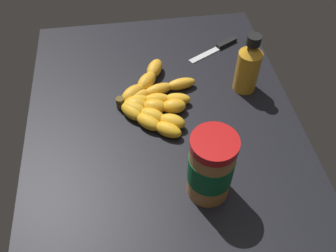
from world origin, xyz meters
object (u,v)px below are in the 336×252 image
at_px(butter_knife, 218,48).
at_px(honey_bottle, 248,66).
at_px(banana_bunch, 152,101).
at_px(peanut_butter_jar, 211,167).

bearing_deg(butter_knife, honey_bottle, -169.70).
distance_m(banana_bunch, honey_bottle, 0.26).
xyz_separation_m(banana_bunch, butter_knife, (0.20, -0.22, -0.01)).
relative_size(banana_bunch, honey_bottle, 1.79).
xyz_separation_m(banana_bunch, peanut_butter_jar, (-0.26, -0.09, 0.07)).
distance_m(banana_bunch, butter_knife, 0.30).
bearing_deg(honey_bottle, peanut_butter_jar, 150.72).
distance_m(peanut_butter_jar, butter_knife, 0.48).
bearing_deg(banana_bunch, honey_bottle, -82.32).
relative_size(honey_bottle, butter_knife, 1.02).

